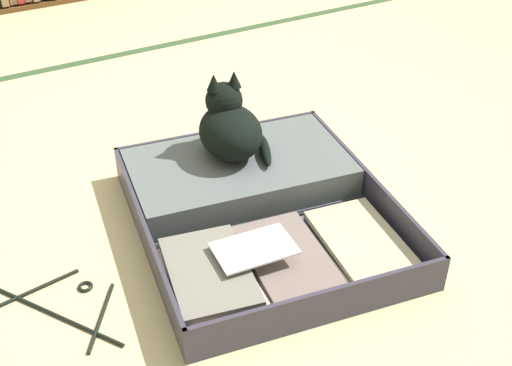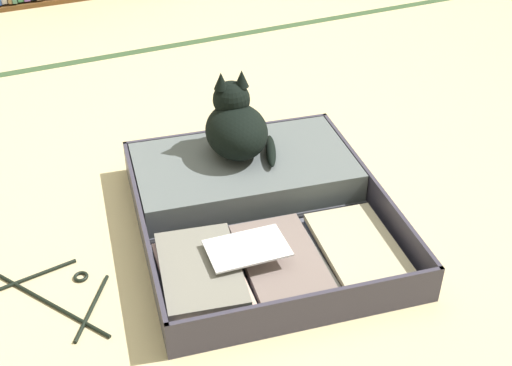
% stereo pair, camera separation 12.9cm
% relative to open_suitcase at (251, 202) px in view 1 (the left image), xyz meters
% --- Properties ---
extents(ground_plane, '(10.00, 10.00, 0.00)m').
position_rel_open_suitcase_xyz_m(ground_plane, '(0.03, -0.01, -0.05)').
color(ground_plane, '#CBB888').
extents(tatami_border, '(4.80, 0.05, 0.00)m').
position_rel_open_suitcase_xyz_m(tatami_border, '(0.03, 1.36, -0.05)').
color(tatami_border, '#334C2D').
rests_on(tatami_border, ground_plane).
extents(open_suitcase, '(0.83, 0.94, 0.12)m').
position_rel_open_suitcase_xyz_m(open_suitcase, '(0.00, 0.00, 0.00)').
color(open_suitcase, '#353240').
rests_on(open_suitcase, ground_plane).
extents(black_cat, '(0.26, 0.29, 0.26)m').
position_rel_open_suitcase_xyz_m(black_cat, '(0.03, 0.20, 0.16)').
color(black_cat, black).
rests_on(black_cat, open_suitcase).
extents(clothes_hanger, '(0.31, 0.37, 0.01)m').
position_rel_open_suitcase_xyz_m(clothes_hanger, '(-0.61, -0.11, -0.04)').
color(clothes_hanger, black).
rests_on(clothes_hanger, ground_plane).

